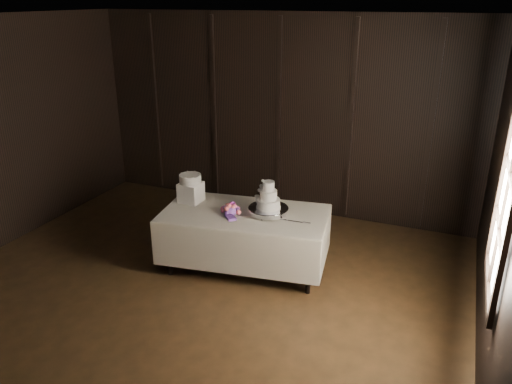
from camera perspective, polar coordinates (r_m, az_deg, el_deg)
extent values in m
cube|color=black|center=(5.41, -10.97, -15.39)|extent=(6.04, 7.04, 0.04)
cube|color=black|center=(4.36, -13.91, 18.62)|extent=(6.04, 7.04, 0.04)
cube|color=black|center=(7.69, 2.73, 8.74)|extent=(6.04, 0.04, 3.04)
cube|color=black|center=(3.95, 27.23, -6.52)|extent=(0.04, 7.04, 3.04)
cube|color=black|center=(4.32, 26.68, -1.14)|extent=(0.06, 1.16, 1.56)
cube|color=silver|center=(6.02, -1.32, -2.41)|extent=(2.11, 1.31, 0.01)
cube|color=white|center=(6.19, -1.29, -5.80)|extent=(1.94, 1.17, 0.71)
cylinder|color=silver|center=(5.95, 1.42, -2.20)|extent=(0.58, 0.58, 0.09)
cylinder|color=white|center=(5.91, 1.43, -1.31)|extent=(0.28, 0.28, 0.11)
cylinder|color=white|center=(5.87, 1.44, -0.31)|extent=(0.20, 0.20, 0.11)
cylinder|color=white|center=(5.83, 1.45, 0.70)|extent=(0.14, 0.14, 0.11)
cube|color=white|center=(6.35, -7.45, -0.03)|extent=(0.27, 0.27, 0.25)
cylinder|color=white|center=(6.29, -7.52, 1.50)|extent=(0.33, 0.33, 0.11)
cube|color=silver|center=(5.80, 4.05, -3.32)|extent=(0.37, 0.04, 0.01)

